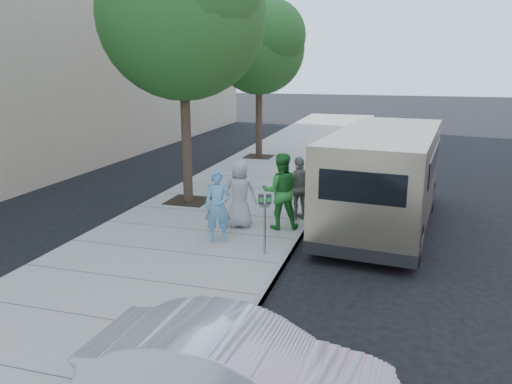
% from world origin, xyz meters
% --- Properties ---
extents(ground, '(120.00, 120.00, 0.00)m').
position_xyz_m(ground, '(0.00, 0.00, 0.00)').
color(ground, black).
rests_on(ground, ground).
extents(sidewalk, '(5.00, 60.00, 0.15)m').
position_xyz_m(sidewalk, '(-1.00, 0.00, 0.07)').
color(sidewalk, gray).
rests_on(sidewalk, ground).
extents(curb_face, '(0.12, 60.00, 0.16)m').
position_xyz_m(curb_face, '(1.44, 0.00, 0.07)').
color(curb_face, gray).
rests_on(curb_face, ground).
extents(tree_near, '(4.62, 4.60, 7.53)m').
position_xyz_m(tree_near, '(-2.25, 2.40, 5.55)').
color(tree_near, black).
rests_on(tree_near, sidewalk).
extents(tree_far, '(3.92, 3.80, 6.49)m').
position_xyz_m(tree_far, '(-2.25, 10.00, 4.88)').
color(tree_far, black).
rests_on(tree_far, sidewalk).
extents(parking_meter, '(0.29, 0.18, 1.32)m').
position_xyz_m(parking_meter, '(1.00, -1.10, 1.11)').
color(parking_meter, gray).
rests_on(parking_meter, sidewalk).
extents(van, '(2.92, 6.94, 2.51)m').
position_xyz_m(van, '(3.30, 2.03, 1.33)').
color(van, tan).
rests_on(van, ground).
extents(sedan, '(3.73, 1.43, 1.21)m').
position_xyz_m(sedan, '(2.00, -5.94, 0.61)').
color(sedan, silver).
rests_on(sedan, ground).
extents(person_officer, '(0.69, 0.54, 1.66)m').
position_xyz_m(person_officer, '(-0.23, -0.61, 0.98)').
color(person_officer, '#5A95C0').
rests_on(person_officer, sidewalk).
extents(person_green_shirt, '(1.08, 0.95, 1.88)m').
position_xyz_m(person_green_shirt, '(0.90, 0.72, 1.09)').
color(person_green_shirt, '#297E2D').
rests_on(person_green_shirt, sidewalk).
extents(person_gray_shirt, '(0.88, 0.63, 1.70)m').
position_xyz_m(person_gray_shirt, '(-0.08, 0.54, 1.00)').
color(person_gray_shirt, '#A4A3A6').
rests_on(person_gray_shirt, sidewalk).
extents(person_striped_polo, '(0.96, 0.97, 1.65)m').
position_xyz_m(person_striped_polo, '(1.20, 1.57, 0.97)').
color(person_striped_polo, gray).
rests_on(person_striped_polo, sidewalk).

